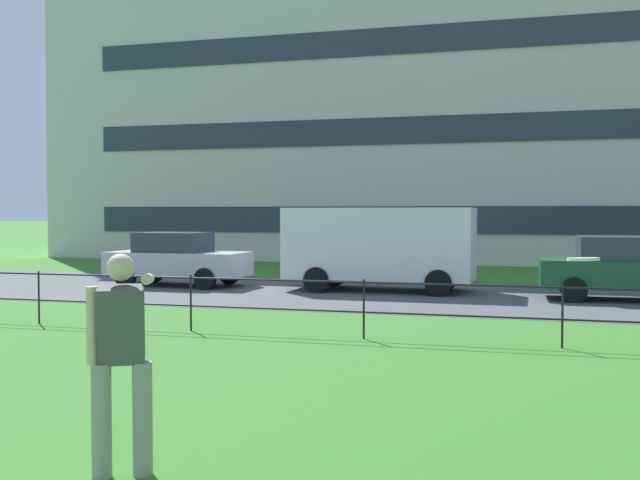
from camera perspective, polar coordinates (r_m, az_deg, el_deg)
The scene contains 8 objects.
street_strip at distance 19.30m, azimuth 12.44°, elevation -4.23°, with size 80.00×7.82×0.01m, color #4C4C51.
park_fence at distance 12.39m, azimuth 10.54°, elevation -4.69°, with size 28.57×0.04×1.00m.
person_thrower at distance 6.31m, azimuth -14.82°, elevation -8.47°, with size 0.48×0.89×1.80m.
frisbee at distance 6.81m, azimuth 19.33°, elevation -1.38°, with size 0.38×0.38×0.04m.
car_silver_far_right at distance 22.06m, azimuth -10.78°, elevation -1.41°, with size 4.04×1.88×1.54m.
panel_van_left at distance 20.31m, azimuth 4.60°, elevation -0.29°, with size 5.01×2.12×2.24m.
car_dark_green_center at distance 19.52m, azimuth 22.07°, elevation -1.98°, with size 4.05×1.90×1.54m.
apartment_building_background at distance 36.84m, azimuth 11.36°, elevation 10.40°, with size 38.19×12.27×14.89m.
Camera 1 is at (1.14, 0.62, 2.13)m, focal length 42.22 mm.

